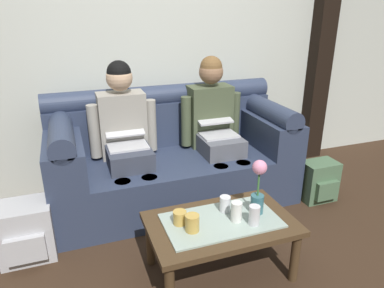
{
  "coord_description": "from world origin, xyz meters",
  "views": [
    {
      "loc": [
        -0.8,
        -1.59,
        1.62
      ],
      "look_at": [
        0.05,
        0.79,
        0.64
      ],
      "focal_mm": 33.42,
      "sensor_mm": 36.0,
      "label": 1
    }
  ],
  "objects_px": {
    "cup_near_right": "(192,223)",
    "person_left": "(125,132)",
    "cup_far_left": "(225,204)",
    "coffee_table": "(221,228)",
    "cup_near_left": "(236,212)",
    "cup_far_center": "(180,217)",
    "couch": "(172,158)",
    "cup_far_right": "(254,215)",
    "flower_vase": "(258,187)",
    "backpack_left": "(26,232)",
    "person_right": "(214,122)",
    "backpack_right": "(319,181)"
  },
  "relations": [
    {
      "from": "cup_near_right",
      "to": "person_left",
      "type": "bearing_deg",
      "value": 99.72
    },
    {
      "from": "cup_near_right",
      "to": "cup_far_left",
      "type": "height_order",
      "value": "cup_near_right"
    },
    {
      "from": "coffee_table",
      "to": "cup_near_left",
      "type": "xyz_separation_m",
      "value": [
        0.08,
        -0.04,
        0.12
      ]
    },
    {
      "from": "cup_far_center",
      "to": "cup_near_right",
      "type": "bearing_deg",
      "value": -64.36
    },
    {
      "from": "couch",
      "to": "cup_far_left",
      "type": "relative_size",
      "value": 19.99
    },
    {
      "from": "cup_near_left",
      "to": "cup_far_left",
      "type": "relative_size",
      "value": 1.25
    },
    {
      "from": "cup_near_left",
      "to": "cup_far_right",
      "type": "xyz_separation_m",
      "value": [
        0.08,
        -0.07,
        -0.0
      ]
    },
    {
      "from": "flower_vase",
      "to": "cup_far_center",
      "type": "bearing_deg",
      "value": 174.61
    },
    {
      "from": "flower_vase",
      "to": "cup_near_left",
      "type": "distance_m",
      "value": 0.21
    },
    {
      "from": "cup_far_left",
      "to": "backpack_left",
      "type": "distance_m",
      "value": 1.35
    },
    {
      "from": "person_right",
      "to": "backpack_right",
      "type": "relative_size",
      "value": 3.43
    },
    {
      "from": "person_left",
      "to": "cup_near_right",
      "type": "distance_m",
      "value": 1.13
    },
    {
      "from": "cup_far_right",
      "to": "flower_vase",
      "type": "bearing_deg",
      "value": 53.9
    },
    {
      "from": "cup_far_center",
      "to": "cup_far_right",
      "type": "distance_m",
      "value": 0.45
    },
    {
      "from": "cup_far_right",
      "to": "backpack_left",
      "type": "bearing_deg",
      "value": 152.75
    },
    {
      "from": "person_left",
      "to": "cup_near_right",
      "type": "height_order",
      "value": "person_left"
    },
    {
      "from": "flower_vase",
      "to": "cup_far_left",
      "type": "relative_size",
      "value": 3.56
    },
    {
      "from": "backpack_right",
      "to": "person_left",
      "type": "bearing_deg",
      "value": 162.84
    },
    {
      "from": "person_right",
      "to": "cup_near_left",
      "type": "xyz_separation_m",
      "value": [
        -0.31,
        -1.09,
        -0.21
      ]
    },
    {
      "from": "cup_far_center",
      "to": "cup_far_right",
      "type": "bearing_deg",
      "value": -20.68
    },
    {
      "from": "cup_far_right",
      "to": "backpack_right",
      "type": "distance_m",
      "value": 1.26
    },
    {
      "from": "flower_vase",
      "to": "cup_far_right",
      "type": "bearing_deg",
      "value": -126.1
    },
    {
      "from": "cup_near_left",
      "to": "backpack_left",
      "type": "height_order",
      "value": "cup_near_left"
    },
    {
      "from": "person_left",
      "to": "person_right",
      "type": "height_order",
      "value": "same"
    },
    {
      "from": "couch",
      "to": "backpack_right",
      "type": "height_order",
      "value": "couch"
    },
    {
      "from": "couch",
      "to": "cup_near_right",
      "type": "bearing_deg",
      "value": -100.63
    },
    {
      "from": "person_left",
      "to": "cup_far_left",
      "type": "height_order",
      "value": "person_left"
    },
    {
      "from": "cup_far_center",
      "to": "person_right",
      "type": "bearing_deg",
      "value": 57.16
    },
    {
      "from": "cup_near_left",
      "to": "backpack_right",
      "type": "xyz_separation_m",
      "value": [
        1.11,
        0.6,
        -0.28
      ]
    },
    {
      "from": "backpack_left",
      "to": "cup_near_left",
      "type": "bearing_deg",
      "value": -26.31
    },
    {
      "from": "cup_far_left",
      "to": "flower_vase",
      "type": "bearing_deg",
      "value": -24.86
    },
    {
      "from": "couch",
      "to": "person_left",
      "type": "relative_size",
      "value": 1.66
    },
    {
      "from": "couch",
      "to": "cup_near_right",
      "type": "distance_m",
      "value": 1.12
    },
    {
      "from": "backpack_right",
      "to": "cup_far_center",
      "type": "bearing_deg",
      "value": -160.66
    },
    {
      "from": "person_left",
      "to": "flower_vase",
      "type": "relative_size",
      "value": 3.39
    },
    {
      "from": "coffee_table",
      "to": "couch",
      "type": "bearing_deg",
      "value": 90.0
    },
    {
      "from": "person_right",
      "to": "cup_far_left",
      "type": "relative_size",
      "value": 12.04
    },
    {
      "from": "person_left",
      "to": "person_right",
      "type": "distance_m",
      "value": 0.79
    },
    {
      "from": "cup_near_left",
      "to": "backpack_right",
      "type": "bearing_deg",
      "value": 28.16
    },
    {
      "from": "cup_near_left",
      "to": "cup_near_right",
      "type": "relative_size",
      "value": 1.23
    },
    {
      "from": "cup_near_right",
      "to": "cup_far_left",
      "type": "distance_m",
      "value": 0.3
    },
    {
      "from": "person_right",
      "to": "person_left",
      "type": "bearing_deg",
      "value": 179.98
    },
    {
      "from": "person_right",
      "to": "cup_far_right",
      "type": "height_order",
      "value": "person_right"
    },
    {
      "from": "couch",
      "to": "person_left",
      "type": "bearing_deg",
      "value": -179.63
    },
    {
      "from": "person_left",
      "to": "cup_far_center",
      "type": "xyz_separation_m",
      "value": [
        0.14,
        -1.0,
        -0.23
      ]
    },
    {
      "from": "cup_far_left",
      "to": "cup_far_right",
      "type": "distance_m",
      "value": 0.22
    },
    {
      "from": "coffee_table",
      "to": "cup_near_right",
      "type": "relative_size",
      "value": 8.77
    },
    {
      "from": "backpack_left",
      "to": "cup_far_left",
      "type": "bearing_deg",
      "value": -21.77
    },
    {
      "from": "cup_far_center",
      "to": "backpack_left",
      "type": "distance_m",
      "value": 1.09
    },
    {
      "from": "cup_near_right",
      "to": "backpack_left",
      "type": "relative_size",
      "value": 0.26
    }
  ]
}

